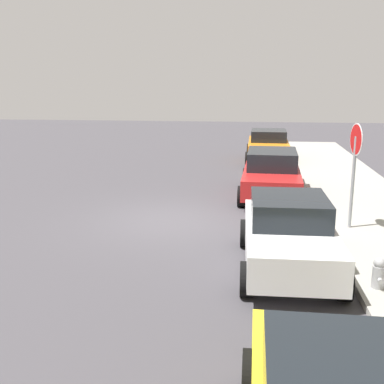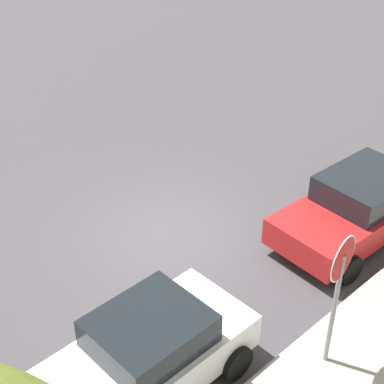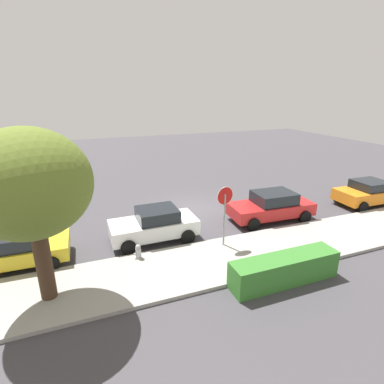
{
  "view_description": "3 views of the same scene",
  "coord_description": "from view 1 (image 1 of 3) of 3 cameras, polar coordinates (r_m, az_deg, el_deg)",
  "views": [
    {
      "loc": [
        12.56,
        1.96,
        3.85
      ],
      "look_at": [
        1.31,
        0.73,
        1.13
      ],
      "focal_mm": 45.0,
      "sensor_mm": 36.0,
      "label": 1
    },
    {
      "loc": [
        7.01,
        8.13,
        8.1
      ],
      "look_at": [
        -0.02,
        0.68,
        1.44
      ],
      "focal_mm": 55.0,
      "sensor_mm": 36.0,
      "label": 2
    },
    {
      "loc": [
        5.97,
        14.92,
        6.42
      ],
      "look_at": [
        0.63,
        1.04,
        1.4
      ],
      "focal_mm": 28.0,
      "sensor_mm": 36.0,
      "label": 3
    }
  ],
  "objects": [
    {
      "name": "stop_sign",
      "position": [
        12.44,
        18.72,
        3.78
      ],
      "size": [
        0.78,
        0.13,
        2.76
      ],
      "color": "gray",
      "rests_on": "ground_plane"
    },
    {
      "name": "fire_hydrant",
      "position": [
        9.38,
        21.21,
        -9.28
      ],
      "size": [
        0.3,
        0.22,
        0.72
      ],
      "color": "#A5A5A8",
      "rests_on": "ground_plane"
    },
    {
      "name": "parked_car_orange",
      "position": [
        22.55,
        9.02,
        5.44
      ],
      "size": [
        3.86,
        2.1,
        1.46
      ],
      "color": "orange",
      "rests_on": "ground_plane"
    },
    {
      "name": "ground_plane",
      "position": [
        13.28,
        -2.54,
        -3.35
      ],
      "size": [
        60.0,
        60.0,
        0.0
      ],
      "primitive_type": "plane",
      "color": "#423F44"
    },
    {
      "name": "parked_car_white",
      "position": [
        9.95,
        11.39,
        -4.89
      ],
      "size": [
        3.86,
        1.97,
        1.49
      ],
      "color": "white",
      "rests_on": "ground_plane"
    },
    {
      "name": "sidewalk_curb",
      "position": [
        13.62,
        21.66,
        -3.58
      ],
      "size": [
        32.0,
        3.17,
        0.14
      ],
      "primitive_type": "cube",
      "color": "#9E9B93",
      "rests_on": "ground_plane"
    },
    {
      "name": "parked_car_red",
      "position": [
        15.98,
        9.41,
        2.18
      ],
      "size": [
        4.43,
        2.17,
        1.5
      ],
      "color": "red",
      "rests_on": "ground_plane"
    }
  ]
}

